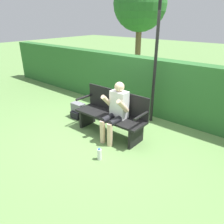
{
  "coord_description": "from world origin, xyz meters",
  "views": [
    {
      "loc": [
        2.75,
        -3.21,
        2.38
      ],
      "look_at": [
        0.15,
        -0.1,
        0.6
      ],
      "focal_mm": 35.0,
      "sensor_mm": 36.0,
      "label": 1
    }
  ],
  "objects_px": {
    "park_bench": "(112,114)",
    "water_bottle": "(99,154)",
    "person_seated": "(116,109)",
    "tree": "(140,4)",
    "backpack": "(78,111)",
    "signpost": "(156,52)"
  },
  "relations": [
    {
      "from": "park_bench",
      "to": "water_bottle",
      "type": "relative_size",
      "value": 7.06
    },
    {
      "from": "person_seated",
      "to": "water_bottle",
      "type": "xyz_separation_m",
      "value": [
        0.26,
        -0.78,
        -0.55
      ]
    },
    {
      "from": "tree",
      "to": "park_bench",
      "type": "bearing_deg",
      "value": -61.33
    },
    {
      "from": "park_bench",
      "to": "tree",
      "type": "xyz_separation_m",
      "value": [
        -2.92,
        5.33,
        2.38
      ]
    },
    {
      "from": "backpack",
      "to": "water_bottle",
      "type": "distance_m",
      "value": 1.91
    },
    {
      "from": "person_seated",
      "to": "tree",
      "type": "distance_m",
      "value": 6.66
    },
    {
      "from": "person_seated",
      "to": "water_bottle",
      "type": "height_order",
      "value": "person_seated"
    },
    {
      "from": "signpost",
      "to": "park_bench",
      "type": "bearing_deg",
      "value": -107.6
    },
    {
      "from": "backpack",
      "to": "signpost",
      "type": "xyz_separation_m",
      "value": [
        1.52,
        1.03,
        1.48
      ]
    },
    {
      "from": "person_seated",
      "to": "park_bench",
      "type": "bearing_deg",
      "value": 149.49
    },
    {
      "from": "water_bottle",
      "to": "signpost",
      "type": "height_order",
      "value": "signpost"
    },
    {
      "from": "backpack",
      "to": "signpost",
      "type": "bearing_deg",
      "value": 34.22
    },
    {
      "from": "park_bench",
      "to": "backpack",
      "type": "relative_size",
      "value": 4.22
    },
    {
      "from": "signpost",
      "to": "tree",
      "type": "height_order",
      "value": "tree"
    },
    {
      "from": "water_bottle",
      "to": "tree",
      "type": "height_order",
      "value": "tree"
    },
    {
      "from": "park_bench",
      "to": "person_seated",
      "type": "bearing_deg",
      "value": -30.51
    },
    {
      "from": "park_bench",
      "to": "water_bottle",
      "type": "distance_m",
      "value": 1.08
    },
    {
      "from": "park_bench",
      "to": "backpack",
      "type": "distance_m",
      "value": 1.21
    },
    {
      "from": "person_seated",
      "to": "signpost",
      "type": "xyz_separation_m",
      "value": [
        0.13,
        1.22,
        1.0
      ]
    },
    {
      "from": "backpack",
      "to": "person_seated",
      "type": "bearing_deg",
      "value": -7.68
    },
    {
      "from": "backpack",
      "to": "tree",
      "type": "distance_m",
      "value": 6.16
    },
    {
      "from": "park_bench",
      "to": "person_seated",
      "type": "height_order",
      "value": "person_seated"
    }
  ]
}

